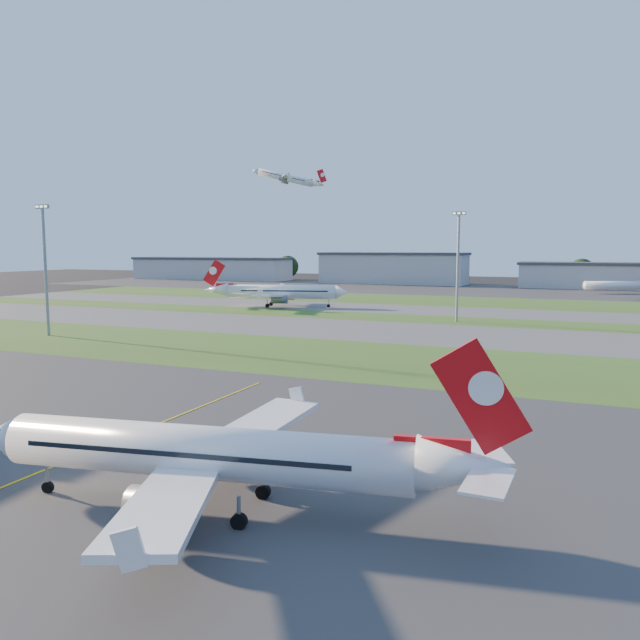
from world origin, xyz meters
The scene contains 22 objects.
ground centered at (0.00, 0.00, 0.00)m, with size 700.00×700.00×0.00m, color black.
apron_near centered at (0.00, 0.00, 0.01)m, with size 300.00×70.00×0.01m, color #333335.
grass_strip_a centered at (0.00, 52.00, 0.01)m, with size 300.00×34.00×0.01m, color #3A541C.
taxiway_a centered at (0.00, 85.00, 0.01)m, with size 300.00×32.00×0.01m, color #515154.
grass_strip_b centered at (0.00, 110.00, 0.01)m, with size 300.00×18.00×0.01m, color #3A541C.
taxiway_b centered at (0.00, 132.00, 0.01)m, with size 300.00×26.00×0.01m, color #515154.
grass_strip_c centered at (0.00, 165.00, 0.01)m, with size 300.00×40.00×0.01m, color #3A541C.
apron_far centered at (0.00, 225.00, 0.01)m, with size 400.00×80.00×0.01m, color #333335.
yellow_line centered at (5.00, 0.00, 0.00)m, with size 0.25×60.00×0.02m, color gold.
airliner_parked centered at (20.95, -5.58, 3.79)m, with size 34.36×28.89×10.81m.
airliner_taxiing centered at (-40.33, 124.75, 4.39)m, with size 39.02×32.82×12.50m.
airliner_departing centered at (-79.73, 208.14, 47.70)m, with size 28.36×24.07×9.35m.
mini_jet_near centered at (53.82, 224.69, 3.28)m, with size 26.67×13.84×9.48m.
light_mast_west centered at (-55.00, 52.00, 14.81)m, with size 3.20×0.70×25.80m.
light_mast_centre centered at (15.00, 108.00, 14.81)m, with size 3.20×0.70×25.80m.
hangar_far_west centered at (-150.00, 255.00, 6.14)m, with size 91.80×23.00×12.20m.
hangar_west centered at (-45.00, 255.00, 7.64)m, with size 71.40×23.00×15.20m.
hangar_east centered at (55.00, 255.00, 5.64)m, with size 81.60×23.00×11.20m.
tree_far_west centered at (-190.00, 268.00, 6.49)m, with size 11.00×11.00×12.00m.
tree_west centered at (-110.00, 270.00, 7.14)m, with size 12.10×12.10×13.20m.
tree_mid_west centered at (-20.00, 266.00, 5.84)m, with size 9.90×9.90×10.80m.
tree_mid_east centered at (40.00, 269.00, 6.81)m, with size 11.55×11.55×12.60m.
Camera 1 is at (43.60, -39.36, 17.40)m, focal length 35.00 mm.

